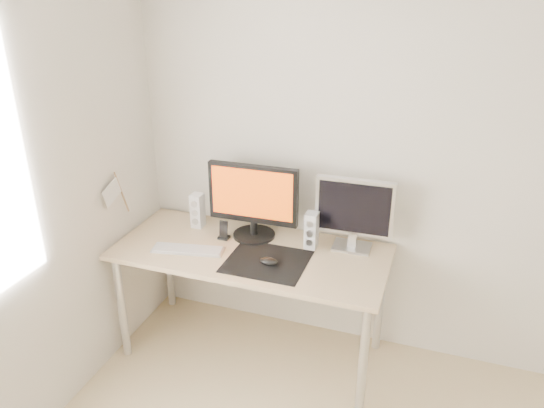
# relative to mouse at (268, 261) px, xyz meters

# --- Properties ---
(wall_back) EXTENTS (3.50, 0.00, 3.50)m
(wall_back) POSITION_rel_mouse_xyz_m (0.78, 0.50, 0.50)
(wall_back) COLOR white
(wall_back) RESTS_ON ground
(mousepad) EXTENTS (0.45, 0.40, 0.00)m
(mousepad) POSITION_rel_mouse_xyz_m (-0.02, 0.03, -0.02)
(mousepad) COLOR black
(mousepad) RESTS_ON desk
(mouse) EXTENTS (0.11, 0.06, 0.04)m
(mouse) POSITION_rel_mouse_xyz_m (0.00, 0.00, 0.00)
(mouse) COLOR black
(mouse) RESTS_ON mousepad
(desk) EXTENTS (1.60, 0.70, 0.73)m
(desk) POSITION_rel_mouse_xyz_m (-0.15, 0.13, -0.10)
(desk) COLOR #D1B587
(desk) RESTS_ON ground
(main_monitor) EXTENTS (0.55, 0.27, 0.47)m
(main_monitor) POSITION_rel_mouse_xyz_m (-0.20, 0.29, 0.23)
(main_monitor) COLOR black
(main_monitor) RESTS_ON desk
(second_monitor) EXTENTS (0.45, 0.17, 0.43)m
(second_monitor) POSITION_rel_mouse_xyz_m (0.40, 0.35, 0.22)
(second_monitor) COLOR silver
(second_monitor) RESTS_ON desk
(speaker_left) EXTENTS (0.07, 0.09, 0.22)m
(speaker_left) POSITION_rel_mouse_xyz_m (-0.59, 0.31, 0.09)
(speaker_left) COLOR white
(speaker_left) RESTS_ON desk
(speaker_right) EXTENTS (0.07, 0.09, 0.22)m
(speaker_right) POSITION_rel_mouse_xyz_m (0.17, 0.28, 0.09)
(speaker_right) COLOR white
(speaker_right) RESTS_ON desk
(keyboard) EXTENTS (0.44, 0.20, 0.02)m
(keyboard) POSITION_rel_mouse_xyz_m (-0.50, -0.00, -0.01)
(keyboard) COLOR #BBBBBE
(keyboard) RESTS_ON desk
(phone_dock) EXTENTS (0.07, 0.06, 0.12)m
(phone_dock) POSITION_rel_mouse_xyz_m (-0.36, 0.21, 0.01)
(phone_dock) COLOR black
(phone_dock) RESTS_ON desk
(pennant) EXTENTS (0.01, 0.23, 0.29)m
(pennant) POSITION_rel_mouse_xyz_m (-0.94, -0.02, 0.30)
(pennant) COLOR #A57F54
(pennant) RESTS_ON wall_left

